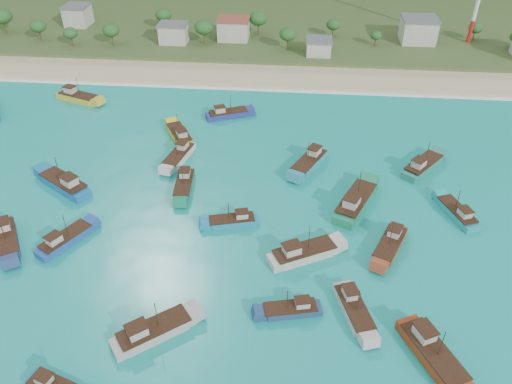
# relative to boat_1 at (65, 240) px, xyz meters

# --- Properties ---
(ground) EXTENTS (600.00, 600.00, 0.00)m
(ground) POSITION_rel_boat_1_xyz_m (25.98, -4.32, -0.70)
(ground) COLOR #0B7E7A
(ground) RESTS_ON ground
(beach) EXTENTS (400.00, 18.00, 1.20)m
(beach) POSITION_rel_boat_1_xyz_m (25.98, 74.68, -0.70)
(beach) COLOR beige
(beach) RESTS_ON ground
(land) EXTENTS (400.00, 110.00, 2.40)m
(land) POSITION_rel_boat_1_xyz_m (25.98, 135.68, -0.70)
(land) COLOR #385123
(land) RESTS_ON ground
(surf_line) EXTENTS (400.00, 2.50, 0.08)m
(surf_line) POSITION_rel_boat_1_xyz_m (25.98, 65.18, -0.70)
(surf_line) COLOR white
(surf_line) RESTS_ON ground
(village) EXTENTS (218.83, 28.37, 7.44)m
(village) POSITION_rel_boat_1_xyz_m (37.91, 98.69, 4.10)
(village) COLOR beige
(village) RESTS_ON ground
(vegetation) EXTENTS (274.08, 25.59, 8.33)m
(vegetation) POSITION_rel_boat_1_xyz_m (15.36, 98.55, 4.42)
(vegetation) COLOR #235623
(vegetation) RESTS_ON ground
(boat_1) EXTENTS (7.72, 10.28, 6.00)m
(boat_1) POSITION_rel_boat_1_xyz_m (0.00, 0.00, 0.00)
(boat_1) COLOR #1F4D97
(boat_1) RESTS_ON ground
(boat_4) EXTENTS (6.27, 10.13, 5.76)m
(boat_4) POSITION_rel_boat_1_xyz_m (68.56, 13.57, -0.04)
(boat_4) COLOR teal
(boat_4) RESTS_ON ground
(boat_5) EXTENTS (8.70, 11.16, 6.57)m
(boat_5) POSITION_rel_boat_1_xyz_m (-9.93, -0.85, 0.10)
(boat_5) COLOR navy
(boat_5) RESTS_ON ground
(boat_6) EXTENTS (3.83, 10.51, 6.09)m
(boat_6) POSITION_rel_boat_1_xyz_m (16.96, 17.85, 0.02)
(boat_6) COLOR #177959
(boat_6) RESTS_ON ground
(boat_8) EXTENTS (9.11, 13.76, 7.88)m
(boat_8) POSITION_rel_boat_1_xyz_m (50.11, 14.57, 0.34)
(boat_8) COLOR #177F55
(boat_8) RESTS_ON ground
(boat_9) EXTENTS (12.37, 9.82, 7.31)m
(boat_9) POSITION_rel_boat_1_xyz_m (-6.49, 15.63, 0.24)
(boat_9) COLOR #16619F
(boat_9) RESTS_ON ground
(boat_11) EXTENTS (7.26, 10.90, 6.24)m
(boat_11) POSITION_rel_boat_1_xyz_m (55.17, 3.62, 0.04)
(boat_11) COLOR brown
(boat_11) RESTS_ON ground
(boat_12) EXTENTS (11.06, 9.58, 6.71)m
(boat_12) POSITION_rel_boat_1_xyz_m (19.93, -17.64, 0.13)
(boat_12) COLOR #ACA79C
(boat_12) RESTS_ON ground
(boat_15) EXTENTS (9.46, 4.86, 5.36)m
(boat_15) POSITION_rel_boat_1_xyz_m (27.93, 7.65, -0.12)
(boat_15) COLOR teal
(boat_15) RESTS_ON ground
(boat_17) EXTENTS (11.91, 8.42, 6.88)m
(boat_17) POSITION_rel_boat_1_xyz_m (40.58, 0.08, 0.16)
(boat_17) COLOR beige
(boat_17) RESTS_ON ground
(boat_18) EXTENTS (8.40, 12.24, 7.03)m
(boat_18) POSITION_rel_boat_1_xyz_m (58.01, -17.85, 0.19)
(boat_18) COLOR #983417
(boat_18) RESTS_ON ground
(boat_19) EXTENTS (8.25, 11.90, 6.85)m
(boat_19) POSITION_rel_boat_1_xyz_m (41.54, 28.00, 0.15)
(boat_19) COLOR teal
(boat_19) RESTS_ON ground
(boat_20) EXTENTS (5.92, 10.54, 5.97)m
(boat_20) POSITION_rel_boat_1_xyz_m (48.15, -10.93, -0.01)
(boat_20) COLOR beige
(boat_20) RESTS_ON ground
(boat_21) EXTENTS (9.95, 11.08, 6.82)m
(boat_21) POSITION_rel_boat_1_xyz_m (64.98, 28.69, 0.15)
(boat_21) COLOR #237A69
(boat_21) RESTS_ON ground
(boat_22) EXTENTS (12.21, 7.30, 6.93)m
(boat_22) POSITION_rel_boat_1_xyz_m (-18.72, 54.05, 0.17)
(boat_22) COLOR gold
(boat_22) RESTS_ON ground
(boat_23) EXTENTS (9.07, 4.42, 5.15)m
(boat_23) POSITION_rel_boat_1_xyz_m (39.04, -11.77, -0.15)
(boat_23) COLOR navy
(boat_23) RESTS_ON ground
(boat_24) EXTENTS (10.75, 6.67, 6.12)m
(boat_24) POSITION_rel_boat_1_xyz_m (21.43, 48.41, 0.02)
(boat_24) COLOR navy
(boat_24) RESTS_ON ground
(boat_26) EXTENTS (5.56, 11.14, 6.32)m
(boat_26) POSITION_rel_boat_1_xyz_m (13.71, 28.20, 0.06)
(boat_26) COLOR silver
(boat_26) RESTS_ON ground
(boat_27) EXTENTS (8.09, 10.97, 6.38)m
(boat_27) POSITION_rel_boat_1_xyz_m (11.90, 36.98, 0.07)
(boat_27) COLOR yellow
(boat_27) RESTS_ON ground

